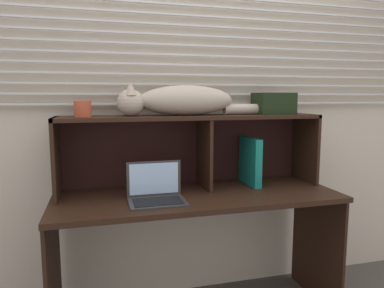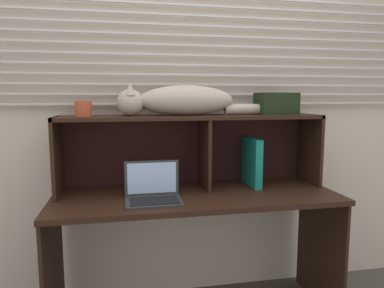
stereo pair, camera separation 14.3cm
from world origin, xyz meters
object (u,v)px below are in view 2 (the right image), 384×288
(laptop, at_px, (153,192))
(small_basket, at_px, (83,109))
(storage_box, at_px, (276,104))
(book_stack, at_px, (150,185))
(cat, at_px, (181,101))
(binder_upright, at_px, (252,162))

(laptop, height_order, small_basket, small_basket)
(small_basket, bearing_deg, storage_box, 0.00)
(laptop, bearing_deg, book_stack, 89.82)
(small_basket, distance_m, storage_box, 1.17)
(book_stack, relative_size, storage_box, 1.10)
(laptop, xyz_separation_m, small_basket, (-0.37, 0.22, 0.45))
(small_basket, xyz_separation_m, storage_box, (1.17, 0.00, 0.02))
(cat, distance_m, storage_box, 0.61)
(binder_upright, bearing_deg, laptop, -161.46)
(cat, bearing_deg, book_stack, -178.79)
(binder_upright, height_order, book_stack, binder_upright)
(book_stack, bearing_deg, storage_box, 0.29)
(laptop, distance_m, small_basket, 0.62)
(storage_box, bearing_deg, binder_upright, 180.00)
(book_stack, bearing_deg, laptop, -90.18)
(laptop, bearing_deg, small_basket, 149.75)
(laptop, height_order, binder_upright, binder_upright)
(binder_upright, bearing_deg, book_stack, -179.64)
(cat, height_order, book_stack, cat)
(binder_upright, bearing_deg, small_basket, 180.00)
(storage_box, bearing_deg, book_stack, -179.71)
(binder_upright, relative_size, storage_box, 1.28)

